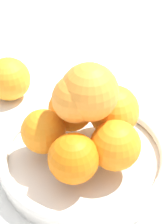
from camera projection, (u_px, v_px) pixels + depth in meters
ground_plane at (84, 165)px, 0.57m from camera, size 4.00×4.00×0.00m
fruit_bowl at (84, 157)px, 0.56m from camera, size 0.26×0.26×0.04m
orange_pile at (87, 118)px, 0.52m from camera, size 0.17×0.18×0.14m
stray_orange at (9, 79)px, 0.68m from camera, size 0.08×0.08×0.08m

